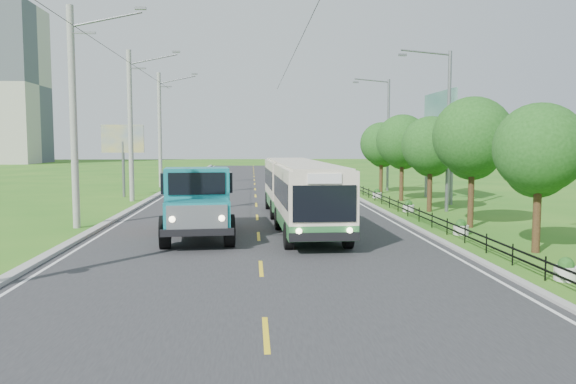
{
  "coord_description": "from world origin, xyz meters",
  "views": [
    {
      "loc": [
        -0.27,
        -17.08,
        3.88
      ],
      "look_at": [
        1.2,
        5.58,
        1.9
      ],
      "focal_mm": 35.0,
      "sensor_mm": 36.0,
      "label": 1
    }
  ],
  "objects": [
    {
      "name": "billboard_left",
      "position": [
        -9.5,
        24.0,
        3.87
      ],
      "size": [
        3.0,
        0.2,
        5.2
      ],
      "color": "slate",
      "rests_on": "ground"
    },
    {
      "name": "billboard_right",
      "position": [
        12.3,
        20.0,
        5.34
      ],
      "size": [
        0.24,
        6.0,
        7.3
      ],
      "color": "slate",
      "rests_on": "ground"
    },
    {
      "name": "edge_line_right",
      "position": [
        6.65,
        20.0,
        0.02
      ],
      "size": [
        0.12,
        120.0,
        0.0
      ],
      "primitive_type": "cube",
      "color": "silver",
      "rests_on": "road"
    },
    {
      "name": "planter_mid",
      "position": [
        8.6,
        14.0,
        0.29
      ],
      "size": [
        0.64,
        0.64,
        0.67
      ],
      "color": "silver",
      "rests_on": "ground"
    },
    {
      "name": "railing_right",
      "position": [
        8.0,
        14.0,
        0.3
      ],
      "size": [
        0.04,
        40.0,
        0.6
      ],
      "primitive_type": "cube",
      "color": "black",
      "rests_on": "ground"
    },
    {
      "name": "streetlight_far",
      "position": [
        10.64,
        28.0,
        4.9
      ],
      "size": [
        3.02,
        0.2,
        9.07
      ],
      "color": "slate",
      "rests_on": "ground"
    },
    {
      "name": "curb_right",
      "position": [
        7.15,
        20.0,
        0.05
      ],
      "size": [
        0.3,
        120.0,
        0.1
      ],
      "primitive_type": "cube",
      "color": "#9E9E99",
      "rests_on": "ground"
    },
    {
      "name": "edge_line_left",
      "position": [
        -6.65,
        20.0,
        0.02
      ],
      "size": [
        0.12,
        120.0,
        0.0
      ],
      "primitive_type": "cube",
      "color": "silver",
      "rests_on": "road"
    },
    {
      "name": "pole_mid",
      "position": [
        -8.26,
        21.0,
        5.09
      ],
      "size": [
        3.51,
        0.32,
        10.0
      ],
      "color": "gray",
      "rests_on": "ground"
    },
    {
      "name": "road",
      "position": [
        0.0,
        20.0,
        0.01
      ],
      "size": [
        14.0,
        120.0,
        0.02
      ],
      "primitive_type": "cube",
      "color": "#28282B",
      "rests_on": "ground"
    },
    {
      "name": "streetlight_mid",
      "position": [
        10.64,
        14.0,
        4.9
      ],
      "size": [
        3.02,
        0.2,
        9.07
      ],
      "color": "slate",
      "rests_on": "ground"
    },
    {
      "name": "planter_front",
      "position": [
        8.6,
        -2.0,
        0.29
      ],
      "size": [
        0.64,
        0.64,
        0.67
      ],
      "color": "silver",
      "rests_on": "ground"
    },
    {
      "name": "bus",
      "position": [
        1.98,
        9.35,
        1.76
      ],
      "size": [
        2.91,
        15.22,
        2.93
      ],
      "rotation": [
        0.0,
        0.0,
        0.03
      ],
      "color": "#2C6E37",
      "rests_on": "ground"
    },
    {
      "name": "tree_fourth",
      "position": [
        9.86,
        14.14,
        3.59
      ],
      "size": [
        3.24,
        3.31,
        5.4
      ],
      "color": "#382314",
      "rests_on": "ground"
    },
    {
      "name": "centre_dash",
      "position": [
        0.0,
        0.0,
        0.02
      ],
      "size": [
        0.12,
        2.2,
        0.0
      ],
      "primitive_type": "cube",
      "color": "yellow",
      "rests_on": "road"
    },
    {
      "name": "planter_far",
      "position": [
        8.6,
        22.0,
        0.29
      ],
      "size": [
        0.64,
        0.64,
        0.67
      ],
      "color": "silver",
      "rests_on": "ground"
    },
    {
      "name": "tree_third",
      "position": [
        9.86,
        8.14,
        3.99
      ],
      "size": [
        3.6,
        3.62,
        6.0
      ],
      "color": "#382314",
      "rests_on": "ground"
    },
    {
      "name": "curb_left",
      "position": [
        -7.2,
        20.0,
        0.07
      ],
      "size": [
        0.4,
        120.0,
        0.15
      ],
      "primitive_type": "cube",
      "color": "#9E9E99",
      "rests_on": "ground"
    },
    {
      "name": "tree_fifth",
      "position": [
        9.86,
        20.14,
        3.85
      ],
      "size": [
        3.48,
        3.52,
        5.8
      ],
      "color": "#382314",
      "rests_on": "ground"
    },
    {
      "name": "tree_second",
      "position": [
        9.86,
        2.14,
        3.52
      ],
      "size": [
        3.18,
        3.26,
        5.3
      ],
      "color": "#382314",
      "rests_on": "ground"
    },
    {
      "name": "planter_near",
      "position": [
        8.6,
        6.0,
        0.29
      ],
      "size": [
        0.64,
        0.64,
        0.67
      ],
      "color": "silver",
      "rests_on": "ground"
    },
    {
      "name": "pole_far",
      "position": [
        -8.26,
        33.0,
        5.09
      ],
      "size": [
        3.51,
        0.32,
        10.0
      ],
      "color": "gray",
      "rests_on": "ground"
    },
    {
      "name": "pole_near",
      "position": [
        -8.26,
        9.0,
        5.09
      ],
      "size": [
        3.51,
        0.32,
        10.0
      ],
      "color": "gray",
      "rests_on": "ground"
    },
    {
      "name": "ground",
      "position": [
        0.0,
        0.0,
        0.0
      ],
      "size": [
        240.0,
        240.0,
        0.0
      ],
      "primitive_type": "plane",
      "color": "#266918",
      "rests_on": "ground"
    },
    {
      "name": "dump_truck",
      "position": [
        -2.52,
        6.07,
        1.65
      ],
      "size": [
        3.27,
        7.15,
        2.92
      ],
      "rotation": [
        0.0,
        0.0,
        0.09
      ],
      "color": "#157B83",
      "rests_on": "ground"
    },
    {
      "name": "tree_back",
      "position": [
        9.86,
        26.14,
        3.65
      ],
      "size": [
        3.3,
        3.36,
        5.5
      ],
      "color": "#382314",
      "rests_on": "ground"
    }
  ]
}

